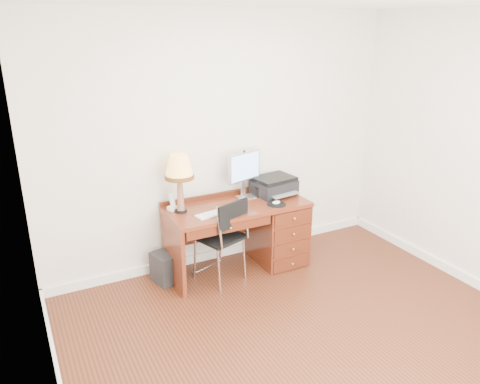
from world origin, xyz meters
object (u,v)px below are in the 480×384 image
printer (274,185)px  phone (172,205)px  leg_lamp (179,170)px  desk (263,228)px  chair (222,233)px  equipment_box (167,267)px  monitor (245,169)px

printer → phone: size_ratio=2.65×
printer → leg_lamp: bearing=174.3°
printer → leg_lamp: (-1.11, -0.03, 0.34)m
leg_lamp → phone: size_ratio=3.25×
desk → printer: bearing=30.8°
chair → printer: bearing=2.2°
leg_lamp → chair: 0.76m
leg_lamp → equipment_box: (-0.17, 0.01, -1.03)m
monitor → phone: monitor is taller
desk → chair: size_ratio=1.64×
desk → phone: (-0.98, 0.17, 0.39)m
chair → phone: bearing=119.9°
printer → desk: bearing=-156.6°
chair → equipment_box: (-0.51, 0.28, -0.40)m
desk → printer: 0.49m
leg_lamp → equipment_box: leg_lamp is taller
desk → equipment_box: (-1.09, 0.10, -0.25)m
equipment_box → chair: bearing=-42.8°
desk → monitor: size_ratio=2.95×
phone → equipment_box: bearing=-166.2°
monitor → leg_lamp: (-0.78, -0.09, 0.12)m
desk → phone: size_ratio=8.17×
monitor → equipment_box: (-0.95, -0.08, -0.91)m
printer → monitor: bearing=162.9°
phone → equipment_box: phone is taller
desk → chair: chair is taller
desk → leg_lamp: bearing=174.8°
printer → leg_lamp: size_ratio=0.82×
monitor → printer: monitor is taller
equipment_box → phone: bearing=17.4°
leg_lamp → printer: bearing=1.7°
desk → leg_lamp: leg_lamp is taller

